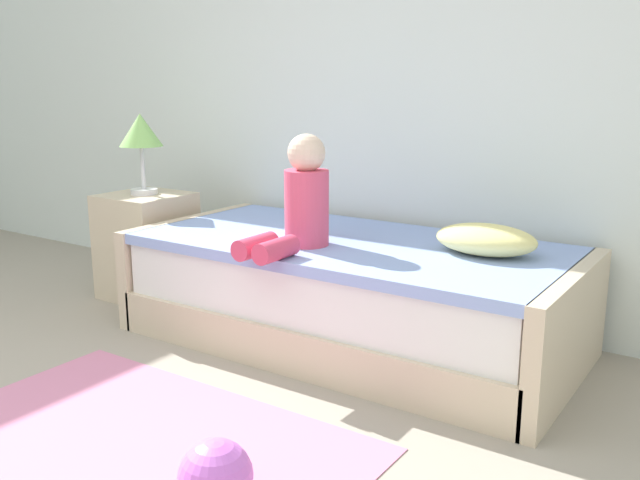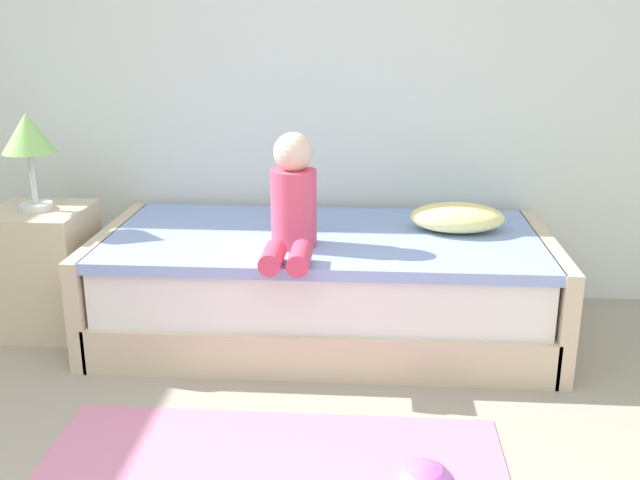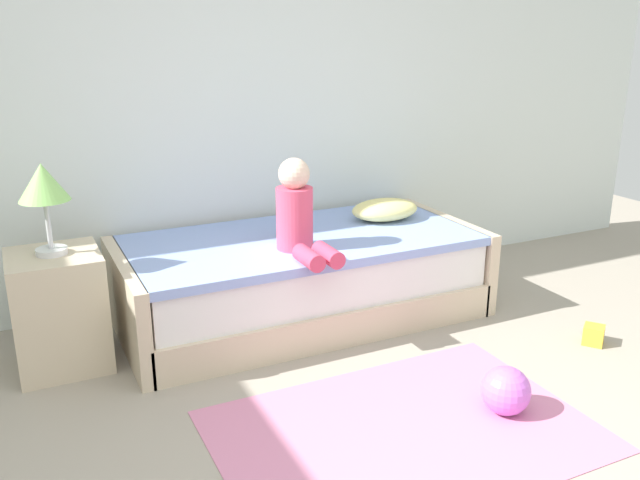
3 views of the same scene
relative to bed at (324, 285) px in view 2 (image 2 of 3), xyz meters
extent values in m
cube|color=silver|center=(-0.43, 0.60, 1.20)|extent=(7.20, 0.10, 2.90)
cube|color=beige|center=(0.00, 0.00, -0.15)|extent=(2.00, 1.00, 0.20)
cube|color=white|center=(0.00, 0.00, 0.08)|extent=(1.94, 0.94, 0.25)
cube|color=#8CA5E0|center=(0.00, 0.00, 0.23)|extent=(1.98, 0.98, 0.05)
cube|color=beige|center=(-1.02, 0.00, 0.00)|extent=(0.07, 1.00, 0.50)
cube|color=beige|center=(1.02, 0.00, 0.00)|extent=(0.07, 1.00, 0.50)
cube|color=beige|center=(-1.35, -0.03, 0.05)|extent=(0.44, 0.44, 0.60)
cylinder|color=silver|center=(-1.35, -0.03, 0.37)|extent=(0.15, 0.15, 0.03)
cylinder|color=silver|center=(-1.35, -0.03, 0.50)|extent=(0.02, 0.02, 0.24)
cone|color=#8CCC66|center=(-1.35, -0.03, 0.71)|extent=(0.24, 0.24, 0.18)
cylinder|color=#E04C6B|center=(-0.12, -0.18, 0.42)|extent=(0.20, 0.20, 0.34)
sphere|color=beige|center=(-0.12, -0.18, 0.67)|extent=(0.17, 0.17, 0.17)
cylinder|color=#D83F60|center=(-0.17, -0.48, 0.30)|extent=(0.09, 0.22, 0.09)
cylinder|color=#D83F60|center=(-0.06, -0.48, 0.30)|extent=(0.09, 0.22, 0.09)
ellipsoid|color=#F2E58C|center=(0.62, 0.10, 0.32)|extent=(0.44, 0.30, 0.13)
camera|label=1|loc=(1.64, -2.69, 0.99)|focal=38.92mm
camera|label=2|loc=(0.21, -3.22, 1.24)|focal=40.86mm
camera|label=3|loc=(-1.51, -3.40, 1.42)|focal=37.72mm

